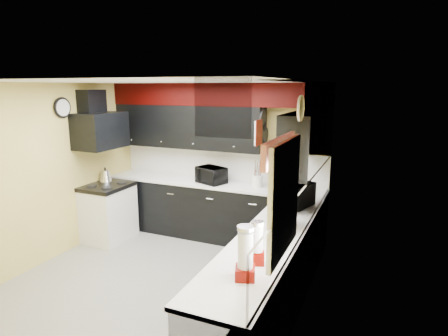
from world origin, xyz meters
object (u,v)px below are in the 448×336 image
(toaster_oven, at_px, (211,175))
(knife_block, at_px, (279,181))
(kettle, at_px, (106,176))
(microwave, at_px, (292,195))
(utensil_crock, at_px, (257,181))

(toaster_oven, xyz_separation_m, knife_block, (1.08, 0.13, -0.01))
(toaster_oven, bearing_deg, kettle, -141.04)
(microwave, height_order, utensil_crock, microwave)
(microwave, relative_size, kettle, 2.70)
(toaster_oven, relative_size, knife_block, 1.88)
(microwave, distance_m, utensil_crock, 1.04)
(toaster_oven, height_order, knife_block, toaster_oven)
(toaster_oven, height_order, microwave, microwave)
(toaster_oven, xyz_separation_m, utensil_crock, (0.75, 0.07, -0.04))
(knife_block, bearing_deg, utensil_crock, 168.35)
(microwave, xyz_separation_m, knife_block, (-0.39, 0.82, -0.03))
(utensil_crock, height_order, knife_block, knife_block)
(utensil_crock, bearing_deg, toaster_oven, -174.93)
(microwave, bearing_deg, toaster_oven, 83.24)
(microwave, bearing_deg, knife_block, 44.11)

